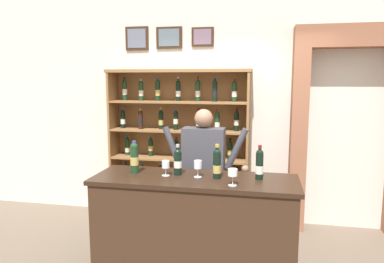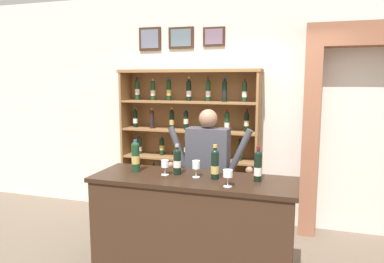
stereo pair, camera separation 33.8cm
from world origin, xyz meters
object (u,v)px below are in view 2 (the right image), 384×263
tasting_counter (193,230)px  wine_glass_center (196,165)px  tasting_bottle_vin_santo (215,164)px  shopkeeper (208,164)px  tasting_bottle_rosso (136,156)px  wine_glass_left (228,174)px  wine_glass_spare (165,165)px  tasting_bottle_prosecco (258,166)px  wine_shelf (190,142)px  tasting_bottle_riserva (177,161)px

tasting_counter → wine_glass_center: wine_glass_center is taller
tasting_counter → tasting_bottle_vin_santo: bearing=4.9°
shopkeeper → tasting_bottle_vin_santo: (0.23, -0.63, 0.17)m
shopkeeper → wine_glass_center: bearing=-85.2°
tasting_bottle_rosso → wine_glass_left: 0.99m
shopkeeper → wine_glass_left: bearing=-64.8°
wine_glass_spare → wine_glass_left: bearing=-16.8°
wine_glass_spare → tasting_bottle_vin_santo: bearing=0.7°
tasting_bottle_prosecco → wine_glass_center: bearing=-175.8°
wine_shelf → tasting_bottle_vin_santo: wine_shelf is taller
tasting_counter → tasting_bottle_prosecco: bearing=5.9°
wine_glass_spare → wine_glass_center: (0.30, 0.01, 0.01)m
wine_glass_spare → wine_glass_left: size_ratio=0.98×
tasting_bottle_riserva → wine_glass_center: bearing=-13.8°
wine_glass_center → wine_shelf: bearing=109.9°
wine_shelf → tasting_bottle_prosecco: (1.09, -1.43, 0.08)m
wine_glass_spare → wine_glass_left: wine_glass_left is taller
tasting_counter → wine_glass_left: bearing=-26.6°
tasting_bottle_prosecco → tasting_bottle_vin_santo: bearing=-173.5°
tasting_counter → tasting_bottle_rosso: 0.90m
shopkeeper → wine_glass_center: shopkeeper is taller
tasting_bottle_rosso → wine_glass_spare: bearing=-6.2°
tasting_counter → wine_glass_center: size_ratio=11.95×
tasting_bottle_prosecco → wine_glass_spare: bearing=-176.7°
wine_glass_left → tasting_bottle_rosso: bearing=166.6°
tasting_bottle_prosecco → wine_glass_spare: 0.86m
wine_shelf → shopkeeper: wine_shelf is taller
tasting_counter → shopkeeper: shopkeeper is taller
wine_shelf → tasting_bottle_prosecco: bearing=-52.7°
tasting_bottle_prosecco → tasting_bottle_riserva: bearing=179.3°
wine_shelf → tasting_bottle_riserva: wine_shelf is taller
tasting_bottle_riserva → wine_glass_left: (0.54, -0.25, -0.03)m
wine_glass_left → tasting_bottle_riserva: bearing=155.0°
shopkeeper → tasting_bottle_riserva: shopkeeper is taller
wine_shelf → tasting_bottle_riserva: size_ratio=7.00×
shopkeeper → tasting_bottle_vin_santo: size_ratio=5.07×
wine_shelf → tasting_bottle_prosecco: size_ratio=6.54×
wine_glass_left → tasting_bottle_vin_santo: bearing=128.6°
wine_glass_left → shopkeeper: bearing=115.2°
tasting_counter → tasting_bottle_vin_santo: size_ratio=5.96×
wine_glass_spare → tasting_bottle_rosso: bearing=173.8°
wine_shelf → tasting_bottle_rosso: size_ratio=6.48×
tasting_bottle_riserva → wine_glass_left: tasting_bottle_riserva is taller
wine_glass_spare → wine_glass_left: 0.67m
tasting_counter → tasting_bottle_vin_santo: tasting_bottle_vin_santo is taller
shopkeeper → wine_glass_spare: 0.70m
tasting_bottle_rosso → tasting_bottle_vin_santo: same height
shopkeeper → tasting_bottle_prosecco: bearing=-44.0°
tasting_counter → tasting_bottle_riserva: 0.67m
shopkeeper → wine_shelf: bearing=119.7°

